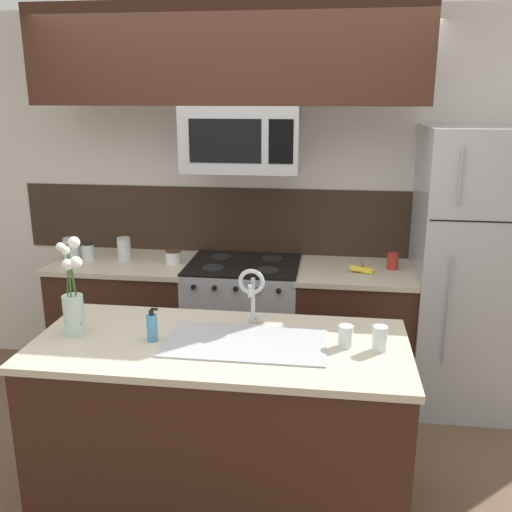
{
  "coord_description": "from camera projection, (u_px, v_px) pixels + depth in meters",
  "views": [
    {
      "loc": [
        0.59,
        -2.79,
        2.04
      ],
      "look_at": [
        0.17,
        0.27,
        1.16
      ],
      "focal_mm": 40.0,
      "sensor_mm": 36.0,
      "label": 1
    }
  ],
  "objects": [
    {
      "name": "stove_range",
      "position": [
        244.0,
        326.0,
        4.02
      ],
      "size": [
        0.76,
        0.64,
        0.93
      ],
      "color": "#A8AAAF",
      "rests_on": "ground"
    },
    {
      "name": "storage_jar_medium",
      "position": [
        88.0,
        251.0,
        4.0
      ],
      "size": [
        0.08,
        0.08,
        0.13
      ],
      "color": "silver",
      "rests_on": "back_counter_left"
    },
    {
      "name": "upper_cabinet_band",
      "position": [
        226.0,
        55.0,
        3.49
      ],
      "size": [
        2.46,
        0.34,
        0.6
      ],
      "primitive_type": "cube",
      "color": "#381E14"
    },
    {
      "name": "storage_jar_short",
      "position": [
        124.0,
        249.0,
        4.02
      ],
      "size": [
        0.09,
        0.09,
        0.16
      ],
      "color": "silver",
      "rests_on": "back_counter_left"
    },
    {
      "name": "rear_partition",
      "position": [
        292.0,
        200.0,
        4.12
      ],
      "size": [
        5.2,
        0.1,
        2.6
      ],
      "primitive_type": "cube",
      "color": "silver",
      "rests_on": "ground"
    },
    {
      "name": "microwave",
      "position": [
        242.0,
        139.0,
        3.65
      ],
      "size": [
        0.74,
        0.4,
        0.41
      ],
      "color": "#A8AAAF"
    },
    {
      "name": "back_counter_left",
      "position": [
        128.0,
        320.0,
        4.13
      ],
      "size": [
        0.97,
        0.65,
        0.91
      ],
      "color": "#381E14",
      "rests_on": "ground"
    },
    {
      "name": "island_counter",
      "position": [
        222.0,
        426.0,
        2.82
      ],
      "size": [
        1.78,
        0.79,
        0.91
      ],
      "color": "#381E14",
      "rests_on": "ground"
    },
    {
      "name": "back_counter_right",
      "position": [
        353.0,
        332.0,
        3.92
      ],
      "size": [
        0.79,
        0.65,
        0.91
      ],
      "color": "#381E14",
      "rests_on": "ground"
    },
    {
      "name": "kitchen_sink",
      "position": [
        246.0,
        356.0,
        2.7
      ],
      "size": [
        0.76,
        0.42,
        0.16
      ],
      "color": "#ADAFB5",
      "rests_on": "island_counter"
    },
    {
      "name": "ground_plane",
      "position": [
        220.0,
        460.0,
        3.29
      ],
      "size": [
        10.0,
        10.0,
        0.0
      ],
      "primitive_type": "plane",
      "color": "brown"
    },
    {
      "name": "coffee_tin",
      "position": [
        393.0,
        261.0,
        3.8
      ],
      "size": [
        0.08,
        0.08,
        0.11
      ],
      "primitive_type": "cylinder",
      "color": "#B22D23",
      "rests_on": "back_counter_right"
    },
    {
      "name": "storage_jar_tall",
      "position": [
        71.0,
        249.0,
        4.0
      ],
      "size": [
        0.1,
        0.1,
        0.16
      ],
      "color": "silver",
      "rests_on": "back_counter_left"
    },
    {
      "name": "spare_glass",
      "position": [
        380.0,
        339.0,
        2.59
      ],
      "size": [
        0.07,
        0.07,
        0.12
      ],
      "color": "silver",
      "rests_on": "island_counter"
    },
    {
      "name": "dish_soap_bottle",
      "position": [
        152.0,
        327.0,
        2.69
      ],
      "size": [
        0.06,
        0.05,
        0.16
      ],
      "color": "#4C93C6",
      "rests_on": "island_counter"
    },
    {
      "name": "splash_band",
      "position": [
        250.0,
        221.0,
        4.14
      ],
      "size": [
        3.4,
        0.01,
        0.48
      ],
      "primitive_type": "cube",
      "color": "#332319",
      "rests_on": "rear_partition"
    },
    {
      "name": "sink_faucet",
      "position": [
        252.0,
        289.0,
        2.82
      ],
      "size": [
        0.14,
        0.14,
        0.31
      ],
      "color": "#B7BABF",
      "rests_on": "island_counter"
    },
    {
      "name": "flower_vase",
      "position": [
        73.0,
        304.0,
        2.73
      ],
      "size": [
        0.12,
        0.12,
        0.49
      ],
      "color": "silver",
      "rests_on": "island_counter"
    },
    {
      "name": "banana_bunch",
      "position": [
        362.0,
        269.0,
        3.73
      ],
      "size": [
        0.19,
        0.11,
        0.08
      ],
      "color": "yellow",
      "rests_on": "back_counter_right"
    },
    {
      "name": "refrigerator",
      "position": [
        477.0,
        271.0,
        3.71
      ],
      "size": [
        0.8,
        0.74,
        1.85
      ],
      "color": "#A8AAAF",
      "rests_on": "ground"
    },
    {
      "name": "drinking_glass",
      "position": [
        346.0,
        336.0,
        2.63
      ],
      "size": [
        0.07,
        0.07,
        0.1
      ],
      "color": "silver",
      "rests_on": "island_counter"
    },
    {
      "name": "storage_jar_squat",
      "position": [
        173.0,
        257.0,
        3.93
      ],
      "size": [
        0.11,
        0.11,
        0.09
      ],
      "color": "silver",
      "rests_on": "back_counter_left"
    }
  ]
}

